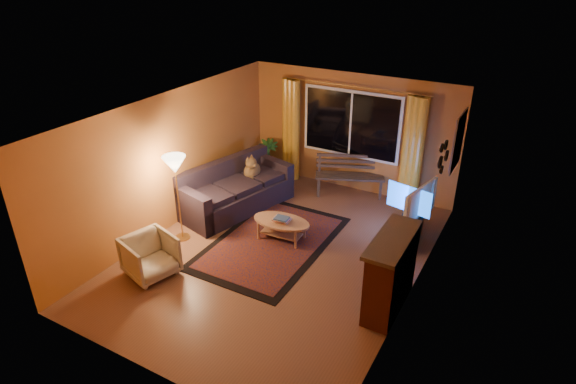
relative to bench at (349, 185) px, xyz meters
The scene contains 22 objects.
floor 2.67m from the bench, 93.46° to the right, with size 4.50×6.00×0.02m, color brown.
ceiling 3.52m from the bench, 93.46° to the right, with size 4.50×6.00×0.02m, color white.
wall_back 1.11m from the bench, 114.73° to the left, with size 4.50×0.02×2.50m, color #B97032.
wall_left 3.74m from the bench, 132.30° to the right, with size 0.02×6.00×2.50m, color #B97032.
wall_right 3.54m from the bench, 51.73° to the right, with size 0.02×6.00×2.50m, color #B97032.
window 1.28m from the bench, 119.50° to the left, with size 2.00×0.02×1.30m, color black.
curtain_rod 2.06m from the bench, 123.90° to the left, with size 0.03×0.03×3.20m, color #BF8C3F.
curtain_left 1.78m from the bench, behind, with size 0.36×0.36×2.24m, color gold.
curtain_right 1.51m from the bench, 10.46° to the left, with size 0.36×0.36×2.24m, color gold.
bench is the anchor object (origin of this frame).
potted_plant 2.06m from the bench, behind, with size 0.47×0.47×0.83m, color #235B1E.
sofa 2.41m from the bench, 136.14° to the right, with size 0.99×2.30×0.93m, color black.
dog 2.09m from the bench, 145.76° to the right, with size 0.35×0.48×0.53m, color brown, non-canonical shape.
armchair 4.47m from the bench, 111.67° to the right, with size 0.72×0.67×0.74m, color #BFAF90.
floor_lamp 3.68m from the bench, 122.30° to the right, with size 0.27×0.27×1.60m, color #BF8C3F.
rug 2.48m from the bench, 100.66° to the right, with size 1.84×2.91×0.02m, color #732601.
coffee_table 2.26m from the bench, 99.30° to the right, with size 1.06×1.06×0.38m, color #AF7955.
tv_console 1.95m from the bench, 32.87° to the right, with size 0.36×1.08×0.45m, color black.
television 2.02m from the bench, 32.87° to the right, with size 1.06×0.14×0.61m, color black.
fireplace 3.61m from the bench, 58.32° to the right, with size 0.40×1.20×1.10m, color maroon.
mirror_cluster 2.93m from the bench, 33.58° to the right, with size 0.06×0.60×0.56m, color black, non-canonical shape.
painting 2.52m from the bench, ahead, with size 0.04×0.76×0.96m, color #CD6415.
Camera 1 is at (3.49, -5.94, 4.63)m, focal length 30.00 mm.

